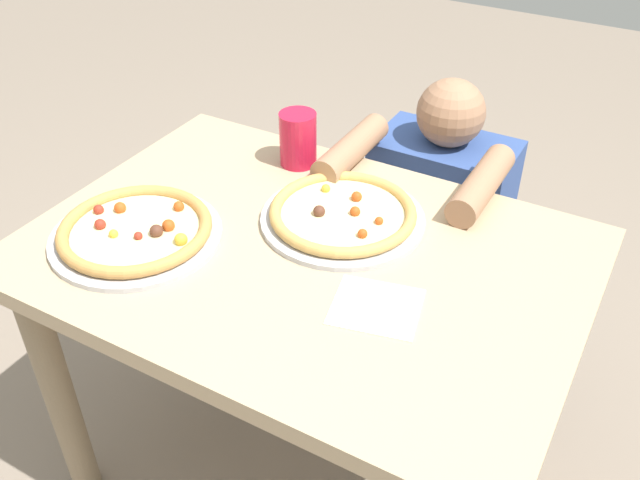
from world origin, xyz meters
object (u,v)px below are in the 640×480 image
drink_cup_colored (298,139)px  diner_seated (434,243)px  pizza_near (136,231)px  pizza_far (343,214)px

drink_cup_colored → diner_seated: diner_seated is taller
pizza_near → diner_seated: 0.90m
drink_cup_colored → pizza_near: bearing=-107.0°
pizza_far → drink_cup_colored: (-0.21, 0.17, 0.05)m
pizza_far → diner_seated: (0.06, 0.46, -0.35)m
pizza_far → diner_seated: size_ratio=0.39×
pizza_near → diner_seated: size_ratio=0.39×
pizza_far → drink_cup_colored: bearing=141.5°
pizza_far → drink_cup_colored: 0.27m
pizza_near → pizza_far: pizza_near is taller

